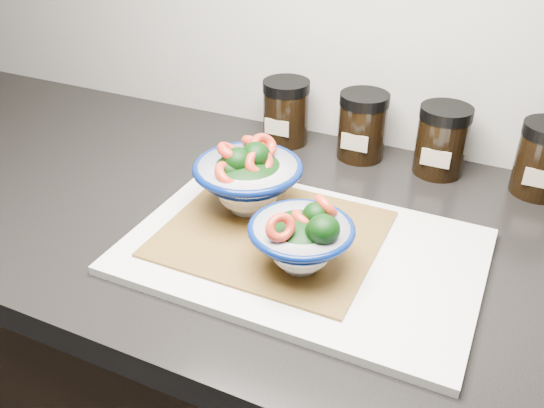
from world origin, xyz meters
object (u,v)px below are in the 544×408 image
at_px(bowl_right, 303,239).
at_px(spice_jar_a, 286,112).
at_px(cutting_board, 302,251).
at_px(spice_jar_c, 442,140).
at_px(spice_jar_d, 544,159).
at_px(bowl_left, 248,178).
at_px(spice_jar_b, 362,126).

bearing_deg(bowl_right, spice_jar_a, 116.89).
xyz_separation_m(cutting_board, spice_jar_c, (0.11, 0.30, 0.05)).
bearing_deg(cutting_board, spice_jar_a, 117.61).
relative_size(cutting_board, spice_jar_a, 3.98).
bearing_deg(cutting_board, spice_jar_d, 48.84).
bearing_deg(cutting_board, spice_jar_c, 69.49).
relative_size(spice_jar_c, spice_jar_d, 1.00).
relative_size(cutting_board, spice_jar_c, 3.98).
distance_m(spice_jar_c, spice_jar_d, 0.15).
distance_m(cutting_board, spice_jar_a, 0.34).
xyz_separation_m(bowl_right, spice_jar_d, (0.25, 0.34, 0.00)).
height_order(cutting_board, spice_jar_a, spice_jar_a).
bearing_deg(cutting_board, bowl_right, -68.80).
xyz_separation_m(cutting_board, spice_jar_d, (0.26, 0.30, 0.05)).
xyz_separation_m(cutting_board, bowl_left, (-0.11, 0.05, 0.06)).
relative_size(cutting_board, bowl_right, 3.50).
relative_size(bowl_right, spice_jar_b, 1.14).
distance_m(spice_jar_a, spice_jar_d, 0.42).
distance_m(spice_jar_a, spice_jar_c, 0.27).
xyz_separation_m(bowl_left, spice_jar_b, (0.09, 0.25, -0.01)).
relative_size(bowl_right, spice_jar_c, 1.14).
relative_size(spice_jar_b, spice_jar_c, 1.00).
xyz_separation_m(spice_jar_a, spice_jar_c, (0.27, 0.00, 0.00)).
height_order(bowl_right, spice_jar_a, same).
xyz_separation_m(spice_jar_b, spice_jar_d, (0.28, 0.00, 0.00)).
xyz_separation_m(spice_jar_a, spice_jar_b, (0.14, 0.00, 0.00)).
bearing_deg(spice_jar_b, bowl_right, -84.31).
height_order(bowl_left, spice_jar_b, bowl_left).
distance_m(bowl_right, spice_jar_d, 0.42).
bearing_deg(bowl_right, spice_jar_d, 54.03).
bearing_deg(bowl_right, spice_jar_c, 74.13).
xyz_separation_m(bowl_left, bowl_right, (0.12, -0.09, -0.01)).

